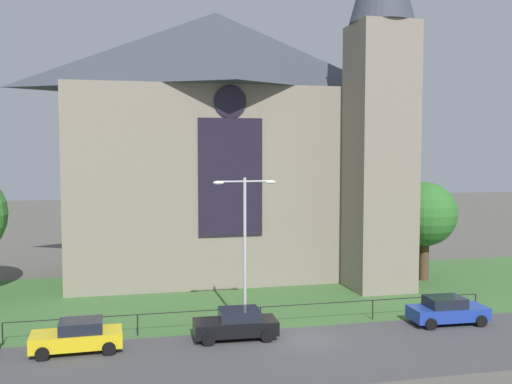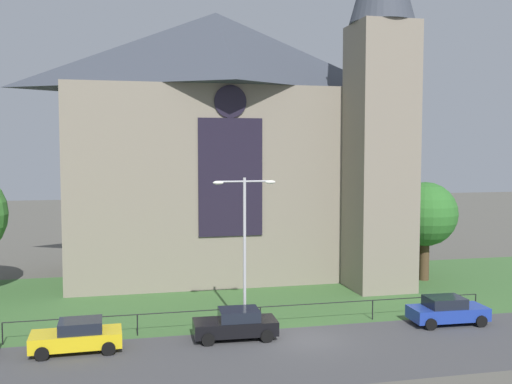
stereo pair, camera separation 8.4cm
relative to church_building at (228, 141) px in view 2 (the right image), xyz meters
The scene contains 10 objects.
ground 12.35m from the church_building, 82.39° to the right, with size 160.00×160.00×0.00m, color #56544C.
road_asphalt 21.44m from the church_building, 87.23° to the right, with size 120.00×8.00×0.01m, color #424244.
grass_verge 13.55m from the church_building, 84.10° to the right, with size 120.00×20.00×0.01m, color #3D6633.
church_building is the anchor object (origin of this frame).
iron_railing 17.08m from the church_building, 93.09° to the right, with size 26.10×0.07×1.13m.
tree_right_far 15.72m from the church_building, 22.50° to the right, with size 4.68×4.68×7.23m.
streetlamp_near 15.37m from the church_building, 96.55° to the right, with size 3.37×0.26×8.11m.
parked_car_yellow 21.29m from the church_building, 122.10° to the right, with size 4.24×2.11×1.51m.
parked_car_black 18.68m from the church_building, 98.64° to the right, with size 4.26×2.15×1.51m.
parked_car_blue 20.83m from the church_building, 59.53° to the right, with size 4.26×2.15×1.51m.
Camera 2 is at (-8.82, -27.93, 9.57)m, focal length 41.43 mm.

